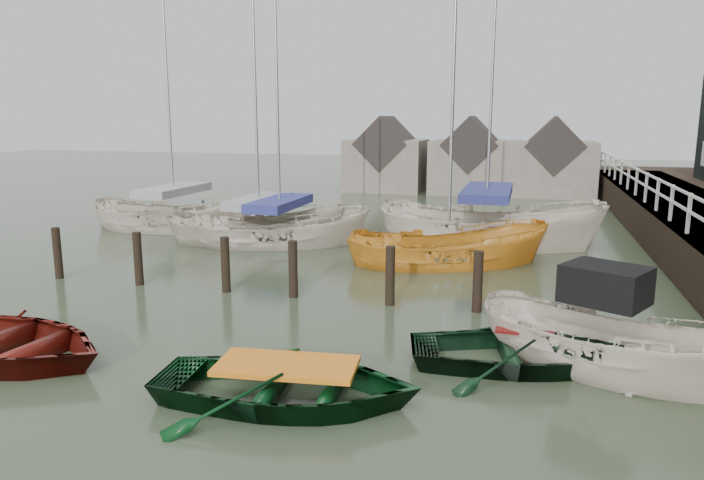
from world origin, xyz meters
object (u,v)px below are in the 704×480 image
(sailboat_d, at_px, (485,242))
(motorboat, at_px, (600,367))
(rowboat_dkgreen, at_px, (523,365))
(sailboat_a, at_px, (260,239))
(sailboat_e, at_px, (175,228))
(sailboat_c, at_px, (448,264))
(rowboat_green, at_px, (288,402))
(sailboat_b, at_px, (280,243))
(rowboat_red, at_px, (1,359))

(sailboat_d, bearing_deg, motorboat, -158.19)
(rowboat_dkgreen, height_order, sailboat_a, sailboat_a)
(sailboat_d, xyz_separation_m, sailboat_e, (-11.89, -0.43, -0.00))
(sailboat_e, bearing_deg, motorboat, -132.12)
(sailboat_c, bearing_deg, sailboat_d, -34.97)
(sailboat_c, bearing_deg, rowboat_green, 151.94)
(rowboat_dkgreen, distance_m, sailboat_e, 16.93)
(rowboat_green, distance_m, sailboat_b, 12.30)
(rowboat_dkgreen, relative_size, sailboat_d, 0.31)
(rowboat_dkgreen, height_order, sailboat_c, sailboat_c)
(rowboat_green, height_order, sailboat_c, sailboat_c)
(sailboat_e, bearing_deg, sailboat_d, -94.25)
(motorboat, xyz_separation_m, sailboat_b, (-9.46, 8.83, -0.02))
(sailboat_a, height_order, sailboat_d, sailboat_d)
(rowboat_red, bearing_deg, motorboat, -71.39)
(rowboat_dkgreen, bearing_deg, sailboat_c, 4.57)
(rowboat_dkgreen, bearing_deg, rowboat_green, 113.50)
(sailboat_b, height_order, sailboat_c, sailboat_b)
(rowboat_red, distance_m, rowboat_dkgreen, 9.40)
(sailboat_a, bearing_deg, sailboat_e, 47.75)
(rowboat_dkgreen, xyz_separation_m, motorboat, (1.28, 0.04, 0.09))
(sailboat_d, bearing_deg, rowboat_dkgreen, -164.72)
(rowboat_red, distance_m, motorboat, 10.66)
(motorboat, distance_m, sailboat_d, 11.24)
(rowboat_red, relative_size, sailboat_e, 0.45)
(sailboat_a, bearing_deg, rowboat_red, 155.25)
(sailboat_d, bearing_deg, sailboat_a, 110.85)
(rowboat_red, height_order, rowboat_green, rowboat_red)
(sailboat_c, bearing_deg, sailboat_a, 54.65)
(rowboat_dkgreen, xyz_separation_m, sailboat_d, (-1.38, 10.96, 0.06))
(rowboat_dkgreen, xyz_separation_m, sailboat_c, (-2.25, 7.46, 0.01))
(rowboat_red, bearing_deg, rowboat_green, -86.25)
(motorboat, relative_size, sailboat_d, 0.37)
(rowboat_dkgreen, relative_size, motorboat, 0.82)
(rowboat_red, xyz_separation_m, rowboat_dkgreen, (9.12, 2.25, 0.00))
(rowboat_green, bearing_deg, sailboat_a, 19.39)
(rowboat_dkgreen, xyz_separation_m, sailboat_b, (-8.18, 8.87, 0.06))
(sailboat_a, distance_m, sailboat_b, 0.99)
(sailboat_d, bearing_deg, rowboat_green, 179.27)
(sailboat_c, bearing_deg, rowboat_dkgreen, 175.73)
(sailboat_d, bearing_deg, rowboat_red, 157.72)
(motorboat, bearing_deg, sailboat_d, 42.10)
(sailboat_c, bearing_deg, sailboat_b, 55.60)
(sailboat_a, relative_size, sailboat_e, 1.17)
(sailboat_b, relative_size, sailboat_c, 1.08)
(rowboat_red, xyz_separation_m, sailboat_e, (-4.14, 12.78, 0.06))
(sailboat_b, xyz_separation_m, sailboat_c, (5.93, -1.41, -0.05))
(rowboat_green, distance_m, rowboat_dkgreen, 4.27)
(rowboat_red, xyz_separation_m, sailboat_b, (0.95, 11.12, 0.06))
(sailboat_a, bearing_deg, rowboat_dkgreen, -159.99)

